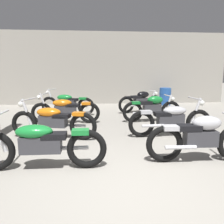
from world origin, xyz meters
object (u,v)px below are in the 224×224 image
at_px(motorcycle_right_row_1, 171,119).
at_px(oil_drum, 165,96).
at_px(motorcycle_right_row_0, 201,137).
at_px(motorcycle_right_row_3, 141,101).
at_px(motorcycle_left_row_0, 40,143).
at_px(motorcycle_left_row_1, 53,120).
at_px(motorcycle_left_row_3, 67,103).
at_px(motorcycle_left_row_2, 65,109).
at_px(motorcycle_right_row_2, 152,108).

height_order(motorcycle_right_row_1, oil_drum, motorcycle_right_row_1).
height_order(motorcycle_right_row_0, motorcycle_right_row_3, same).
height_order(motorcycle_right_row_1, motorcycle_right_row_3, motorcycle_right_row_1).
bearing_deg(motorcycle_right_row_1, motorcycle_left_row_0, -148.44).
distance_m(motorcycle_left_row_0, motorcycle_left_row_1, 1.78).
bearing_deg(motorcycle_right_row_1, motorcycle_right_row_0, -91.30).
bearing_deg(motorcycle_left_row_0, motorcycle_left_row_3, 91.27).
distance_m(motorcycle_left_row_2, oil_drum, 5.77).
relative_size(motorcycle_left_row_2, motorcycle_left_row_3, 1.03).
xyz_separation_m(motorcycle_left_row_2, motorcycle_right_row_3, (2.82, 1.77, 0.01)).
relative_size(motorcycle_left_row_1, motorcycle_right_row_1, 0.98).
relative_size(motorcycle_left_row_0, motorcycle_right_row_1, 1.00).
relative_size(motorcycle_left_row_0, motorcycle_left_row_2, 1.00).
bearing_deg(motorcycle_left_row_3, motorcycle_right_row_1, -47.89).
height_order(motorcycle_left_row_3, motorcycle_right_row_3, motorcycle_left_row_3).
relative_size(motorcycle_left_row_1, motorcycle_right_row_0, 1.08).
bearing_deg(motorcycle_left_row_2, motorcycle_left_row_0, -90.09).
bearing_deg(motorcycle_right_row_0, motorcycle_right_row_1, 88.70).
bearing_deg(motorcycle_right_row_1, oil_drum, 73.29).
xyz_separation_m(motorcycle_left_row_0, motorcycle_right_row_0, (2.80, 0.10, 0.01)).
bearing_deg(motorcycle_right_row_3, motorcycle_right_row_1, -89.81).
xyz_separation_m(motorcycle_left_row_0, motorcycle_right_row_3, (2.83, 5.22, 0.01)).
distance_m(motorcycle_left_row_3, motorcycle_right_row_0, 5.71).
bearing_deg(oil_drum, motorcycle_left_row_2, -140.45).
bearing_deg(motorcycle_right_row_2, oil_drum, 65.90).
xyz_separation_m(motorcycle_right_row_2, oil_drum, (1.63, 3.65, -0.03)).
bearing_deg(motorcycle_left_row_1, motorcycle_right_row_1, -0.67).
bearing_deg(motorcycle_right_row_1, motorcycle_left_row_3, 132.11).
bearing_deg(motorcycle_right_row_3, motorcycle_right_row_0, -90.29).
bearing_deg(motorcycle_left_row_1, motorcycle_right_row_0, -30.08).
xyz_separation_m(motorcycle_left_row_3, motorcycle_right_row_0, (2.91, -4.91, 0.01)).
xyz_separation_m(motorcycle_right_row_0, motorcycle_right_row_3, (0.03, 5.12, 0.00)).
distance_m(motorcycle_right_row_0, oil_drum, 7.22).
bearing_deg(motorcycle_left_row_2, motorcycle_right_row_3, 32.09).
xyz_separation_m(motorcycle_left_row_2, motorcycle_right_row_0, (2.80, -3.35, 0.01)).
xyz_separation_m(motorcycle_left_row_0, motorcycle_left_row_3, (-0.11, 5.01, 0.00)).
bearing_deg(motorcycle_right_row_0, motorcycle_right_row_3, 89.71).
bearing_deg(motorcycle_left_row_1, motorcycle_right_row_2, 30.02).
xyz_separation_m(motorcycle_left_row_0, motorcycle_right_row_2, (2.82, 3.47, 0.01)).
bearing_deg(motorcycle_right_row_0, oil_drum, 76.77).
bearing_deg(motorcycle_left_row_1, motorcycle_left_row_2, 86.30).
height_order(motorcycle_left_row_1, motorcycle_left_row_2, same).
xyz_separation_m(motorcycle_left_row_1, motorcycle_left_row_3, (-0.01, 3.23, 0.00)).
relative_size(motorcycle_left_row_3, motorcycle_right_row_2, 1.07).
distance_m(motorcycle_left_row_1, motorcycle_right_row_0, 3.36).
relative_size(motorcycle_right_row_0, motorcycle_right_row_1, 0.91).
bearing_deg(motorcycle_left_row_0, motorcycle_right_row_3, 61.53).
distance_m(motorcycle_right_row_2, oil_drum, 4.00).
height_order(motorcycle_left_row_1, oil_drum, motorcycle_left_row_1).
relative_size(motorcycle_left_row_0, motorcycle_right_row_0, 1.10).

